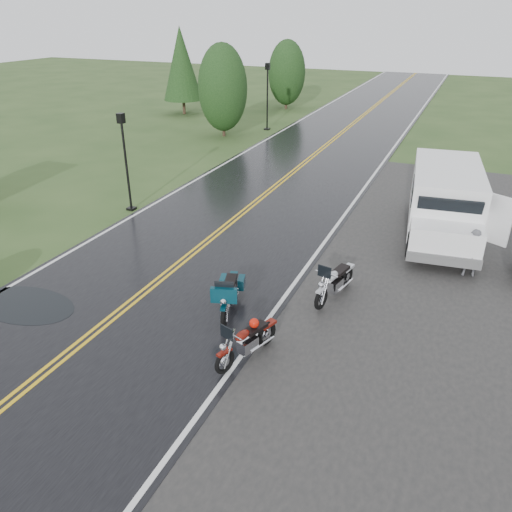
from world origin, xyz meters
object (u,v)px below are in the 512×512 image
(person_at_van, at_px, (471,253))
(van_white, at_px, (415,222))
(motorcycle_red, at_px, (224,353))
(lamp_post_near_left, at_px, (126,163))
(motorcycle_silver, at_px, (321,291))
(lamp_post_far_left, at_px, (267,97))
(motorcycle_teal, at_px, (224,307))

(person_at_van, bearing_deg, van_white, -37.26)
(motorcycle_red, bearing_deg, lamp_post_near_left, 154.73)
(motorcycle_silver, relative_size, lamp_post_far_left, 0.49)
(motorcycle_silver, bearing_deg, motorcycle_teal, -126.84)
(lamp_post_near_left, bearing_deg, van_white, 0.32)
(motorcycle_red, bearing_deg, motorcycle_teal, 135.05)
(motorcycle_teal, bearing_deg, lamp_post_near_left, 122.92)
(person_at_van, xyz_separation_m, lamp_post_far_left, (-13.39, 16.67, 1.38))
(van_white, bearing_deg, motorcycle_red, -117.07)
(motorcycle_red, bearing_deg, person_at_van, 74.26)
(van_white, bearing_deg, person_at_van, -26.71)
(motorcycle_silver, distance_m, lamp_post_far_left, 22.64)
(motorcycle_silver, height_order, van_white, van_white)
(person_at_van, distance_m, lamp_post_far_left, 21.43)
(motorcycle_teal, relative_size, person_at_van, 1.38)
(motorcycle_teal, bearing_deg, lamp_post_far_left, 92.23)
(motorcycle_red, xyz_separation_m, van_white, (2.95, 7.71, 0.66))
(motorcycle_teal, distance_m, van_white, 7.19)
(motorcycle_red, height_order, person_at_van, person_at_van)
(motorcycle_silver, xyz_separation_m, lamp_post_near_left, (-9.25, 4.28, 1.32))
(motorcycle_teal, relative_size, van_white, 0.34)
(motorcycle_teal, bearing_deg, motorcycle_red, -80.48)
(person_at_van, height_order, lamp_post_near_left, lamp_post_near_left)
(motorcycle_teal, height_order, motorcycle_silver, motorcycle_teal)
(motorcycle_red, relative_size, van_white, 0.31)
(motorcycle_red, relative_size, lamp_post_near_left, 0.50)
(motorcycle_red, distance_m, motorcycle_teal, 1.81)
(motorcycle_teal, relative_size, motorcycle_silver, 1.01)
(motorcycle_silver, bearing_deg, person_at_van, 57.85)
(lamp_post_far_left, bearing_deg, person_at_van, -51.24)
(motorcycle_red, relative_size, motorcycle_teal, 0.93)
(lamp_post_far_left, bearing_deg, lamp_post_near_left, -87.92)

